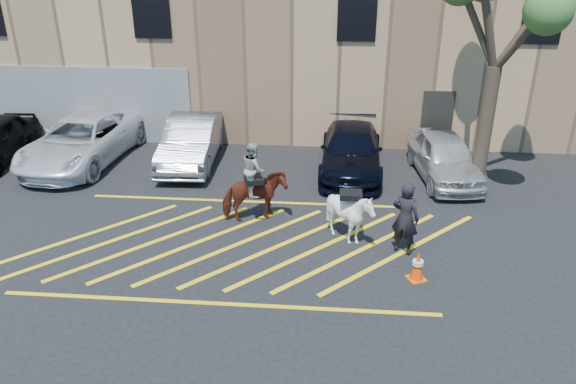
# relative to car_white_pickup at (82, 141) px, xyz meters

# --- Properties ---
(ground) EXTENTS (90.00, 90.00, 0.00)m
(ground) POSITION_rel_car_white_pickup_xyz_m (6.18, -4.85, -0.77)
(ground) COLOR black
(ground) RESTS_ON ground
(car_white_pickup) EXTENTS (3.10, 5.78, 1.54)m
(car_white_pickup) POSITION_rel_car_white_pickup_xyz_m (0.00, 0.00, 0.00)
(car_white_pickup) COLOR white
(car_white_pickup) RESTS_ON ground
(car_silver_sedan) EXTENTS (1.82, 4.72, 1.53)m
(car_silver_sedan) POSITION_rel_car_white_pickup_xyz_m (3.74, 0.32, -0.00)
(car_silver_sedan) COLOR gray
(car_silver_sedan) RESTS_ON ground
(car_blue_suv) EXTENTS (2.11, 4.91, 1.41)m
(car_blue_suv) POSITION_rel_car_white_pickup_xyz_m (9.14, 0.01, -0.07)
(car_blue_suv) COLOR black
(car_blue_suv) RESTS_ON ground
(car_white_suv) EXTENTS (2.17, 4.36, 1.43)m
(car_white_suv) POSITION_rel_car_white_pickup_xyz_m (12.09, -0.37, -0.06)
(car_white_suv) COLOR silver
(car_white_suv) RESTS_ON ground
(handler) EXTENTS (0.82, 0.72, 1.88)m
(handler) POSITION_rel_car_white_pickup_xyz_m (10.34, -5.14, 0.17)
(handler) COLOR black
(handler) RESTS_ON ground
(warehouse) EXTENTS (32.42, 10.20, 7.30)m
(warehouse) POSITION_rel_car_white_pickup_xyz_m (6.17, 7.14, 2.88)
(warehouse) COLOR tan
(warehouse) RESTS_ON ground
(hatching_zone) EXTENTS (12.60, 5.12, 0.01)m
(hatching_zone) POSITION_rel_car_white_pickup_xyz_m (6.18, -5.15, -0.77)
(hatching_zone) COLOR yellow
(hatching_zone) RESTS_ON ground
(mounted_bay) EXTENTS (1.88, 1.31, 2.26)m
(mounted_bay) POSITION_rel_car_white_pickup_xyz_m (6.46, -3.79, 0.14)
(mounted_bay) COLOR maroon
(mounted_bay) RESTS_ON ground
(saddled_white) EXTENTS (1.20, 1.34, 1.47)m
(saddled_white) POSITION_rel_car_white_pickup_xyz_m (9.02, -4.72, -0.03)
(saddled_white) COLOR white
(saddled_white) RESTS_ON ground
(traffic_cone) EXTENTS (0.50, 0.50, 0.73)m
(traffic_cone) POSITION_rel_car_white_pickup_xyz_m (10.55, -6.35, -0.41)
(traffic_cone) COLOR orange
(traffic_cone) RESTS_ON ground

